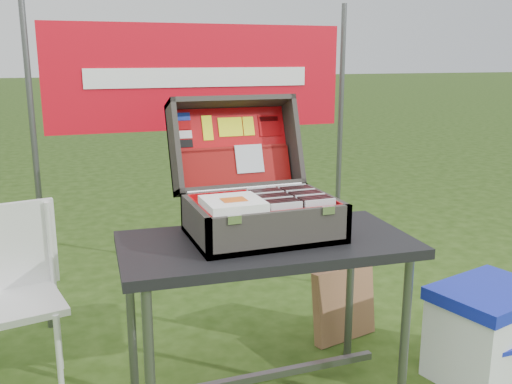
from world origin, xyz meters
name	(u,v)px	position (x,y,z in m)	size (l,w,h in m)	color
table	(266,323)	(-0.01, 0.08, 0.36)	(1.14, 0.57, 0.71)	black
table_top	(267,245)	(-0.01, 0.08, 0.69)	(1.14, 0.57, 0.04)	black
table_leg_fl	(150,380)	(-0.52, -0.15, 0.34)	(0.04, 0.04, 0.67)	#59595B
table_leg_fr	(405,332)	(0.50, -0.15, 0.34)	(0.04, 0.04, 0.67)	#59595B
table_leg_bl	(132,324)	(-0.52, 0.30, 0.34)	(0.04, 0.04, 0.67)	#59595B
table_leg_br	(350,290)	(0.50, 0.30, 0.34)	(0.04, 0.04, 0.67)	#59595B
table_brace	(266,375)	(-0.01, 0.08, 0.12)	(0.99, 0.03, 0.03)	#59595B
suitcase	(258,171)	(-0.01, 0.18, 0.97)	(0.57, 0.57, 0.51)	#433F38
suitcase_base_bottom	(263,234)	(-0.01, 0.12, 0.72)	(0.57, 0.41, 0.02)	#433F38
suitcase_base_wall_front	(281,231)	(-0.01, -0.07, 0.79)	(0.57, 0.02, 0.15)	#433F38
suitcase_base_wall_back	(247,206)	(-0.01, 0.32, 0.79)	(0.57, 0.02, 0.15)	#433F38
suitcase_base_wall_left	(195,225)	(-0.28, 0.12, 0.79)	(0.02, 0.41, 0.15)	#433F38
suitcase_base_wall_right	(325,212)	(0.26, 0.12, 0.79)	(0.02, 0.41, 0.15)	#433F38
suitcase_liner_floor	(263,230)	(-0.01, 0.12, 0.74)	(0.52, 0.36, 0.01)	red
suitcase_latch_left	(234,220)	(-0.19, -0.08, 0.85)	(0.05, 0.01, 0.03)	silver
suitcase_latch_right	(328,210)	(0.17, -0.08, 0.85)	(0.05, 0.01, 0.03)	silver
suitcase_hinge	(246,188)	(-0.01, 0.33, 0.86)	(0.02, 0.02, 0.51)	silver
suitcase_lid_back	(231,148)	(-0.01, 0.53, 1.01)	(0.57, 0.41, 0.02)	#433F38
suitcase_lid_rim_far	(231,102)	(-0.01, 0.53, 1.21)	(0.57, 0.02, 0.15)	#433F38
suitcase_lid_rim_near	(240,188)	(-0.01, 0.40, 0.85)	(0.57, 0.02, 0.15)	#433F38
suitcase_lid_rim_left	(174,148)	(-0.28, 0.47, 1.03)	(0.02, 0.41, 0.15)	#433F38
suitcase_lid_rim_right	(292,142)	(0.26, 0.47, 1.03)	(0.02, 0.41, 0.15)	#433F38
suitcase_lid_liner	(232,147)	(-0.01, 0.51, 1.01)	(0.52, 0.36, 0.01)	red
suitcase_liner_wall_front	(280,227)	(-0.01, -0.05, 0.80)	(0.52, 0.01, 0.13)	red
suitcase_liner_wall_back	(248,204)	(-0.01, 0.30, 0.80)	(0.52, 0.01, 0.13)	red
suitcase_liner_wall_left	(199,221)	(-0.27, 0.12, 0.80)	(0.01, 0.36, 0.13)	red
suitcase_liner_wall_right	(322,209)	(0.25, 0.12, 0.80)	(0.01, 0.36, 0.13)	red
suitcase_lid_pocket	(236,167)	(-0.01, 0.47, 0.93)	(0.50, 0.16, 0.03)	maroon
suitcase_pocket_edge	(234,149)	(-0.01, 0.49, 1.01)	(0.49, 0.02, 0.02)	maroon
suitcase_pocket_cd	(249,159)	(0.05, 0.46, 0.96)	(0.13, 0.13, 0.01)	silver
lid_sticker_cc_a	(184,117)	(-0.22, 0.56, 1.15)	(0.06, 0.03, 0.00)	#1933B2
lid_sticker_cc_b	(185,126)	(-0.22, 0.54, 1.11)	(0.06, 0.03, 0.00)	#A80306
lid_sticker_cc_c	(186,135)	(-0.22, 0.53, 1.08)	(0.06, 0.03, 0.00)	white
lid_sticker_cc_d	(187,144)	(-0.22, 0.52, 1.04)	(0.06, 0.03, 0.00)	black
lid_card_neon_tall	(207,128)	(-0.11, 0.54, 1.10)	(0.05, 0.11, 0.00)	#EBF217
lid_card_neon_main	(230,127)	(-0.01, 0.54, 1.10)	(0.11, 0.09, 0.00)	#EBF217
lid_card_neon_small	(249,126)	(0.08, 0.54, 1.10)	(0.05, 0.09, 0.00)	#EBF217
lid_sticker_band	(269,125)	(0.18, 0.54, 1.10)	(0.10, 0.10, 0.00)	#A80306
lid_sticker_band_bar	(269,119)	(0.18, 0.55, 1.13)	(0.09, 0.02, 0.00)	black
cd_left_0	(287,222)	(0.03, -0.03, 0.81)	(0.13, 0.01, 0.14)	silver
cd_left_1	(284,220)	(0.03, -0.01, 0.81)	(0.13, 0.01, 0.14)	black
cd_left_2	(282,218)	(0.03, 0.01, 0.81)	(0.13, 0.01, 0.14)	black
cd_left_3	(280,217)	(0.03, 0.04, 0.81)	(0.13, 0.01, 0.14)	black
cd_left_4	(277,215)	(0.03, 0.06, 0.81)	(0.13, 0.01, 0.14)	silver
cd_left_5	(275,214)	(0.03, 0.08, 0.81)	(0.13, 0.01, 0.14)	black
cd_left_6	(273,212)	(0.03, 0.10, 0.81)	(0.13, 0.01, 0.14)	black
cd_left_7	(271,211)	(0.03, 0.12, 0.81)	(0.13, 0.01, 0.14)	black
cd_left_8	(269,210)	(0.03, 0.15, 0.81)	(0.13, 0.01, 0.14)	silver
cd_left_9	(267,208)	(0.03, 0.17, 0.81)	(0.13, 0.01, 0.14)	black
cd_left_10	(265,207)	(0.03, 0.19, 0.81)	(0.13, 0.01, 0.14)	black
cd_left_11	(263,206)	(0.03, 0.21, 0.81)	(0.13, 0.01, 0.14)	black
cd_left_12	(261,204)	(0.03, 0.24, 0.81)	(0.13, 0.01, 0.14)	silver
cd_right_0	(320,218)	(0.16, -0.03, 0.81)	(0.13, 0.01, 0.14)	silver
cd_right_1	(317,217)	(0.16, -0.01, 0.81)	(0.13, 0.01, 0.14)	black
cd_right_2	(315,215)	(0.16, 0.01, 0.81)	(0.13, 0.01, 0.14)	black
cd_right_3	(312,214)	(0.16, 0.04, 0.81)	(0.13, 0.01, 0.14)	black
cd_right_4	(310,212)	(0.16, 0.06, 0.81)	(0.13, 0.01, 0.14)	silver
cd_right_5	(307,211)	(0.16, 0.08, 0.81)	(0.13, 0.01, 0.14)	black
cd_right_6	(305,209)	(0.16, 0.10, 0.81)	(0.13, 0.01, 0.14)	black
cd_right_7	(303,208)	(0.16, 0.12, 0.81)	(0.13, 0.01, 0.14)	black
cd_right_8	(300,207)	(0.16, 0.15, 0.81)	(0.13, 0.01, 0.14)	silver
cd_right_9	(298,205)	(0.16, 0.17, 0.81)	(0.13, 0.01, 0.14)	black
cd_right_10	(296,204)	(0.16, 0.19, 0.81)	(0.13, 0.01, 0.14)	black
cd_right_11	(294,203)	(0.16, 0.21, 0.81)	(0.13, 0.01, 0.14)	black
cd_right_12	(292,202)	(0.16, 0.24, 0.81)	(0.13, 0.01, 0.14)	silver
songbook_0	(233,207)	(-0.16, 0.05, 0.87)	(0.21, 0.21, 0.01)	white
songbook_1	(233,205)	(-0.16, 0.05, 0.87)	(0.21, 0.21, 0.01)	white
songbook_2	(233,204)	(-0.16, 0.05, 0.88)	(0.21, 0.21, 0.01)	white
songbook_3	(233,203)	(-0.16, 0.05, 0.88)	(0.21, 0.21, 0.01)	white
songbook_4	(233,201)	(-0.16, 0.05, 0.89)	(0.21, 0.21, 0.01)	white
songbook_5	(233,200)	(-0.16, 0.05, 0.89)	(0.21, 0.21, 0.01)	white
songbook_graphic	(234,200)	(-0.16, 0.04, 0.89)	(0.09, 0.07, 0.00)	#D85919
cooler	(487,333)	(0.98, -0.07, 0.21)	(0.48, 0.37, 0.43)	white
cooler_body	(486,338)	(0.98, -0.07, 0.18)	(0.46, 0.34, 0.37)	white
cooler_lid	(491,294)	(0.98, -0.07, 0.40)	(0.48, 0.37, 0.06)	#1422A7
chair	(15,307)	(-0.96, 0.48, 0.40)	(0.36, 0.40, 0.80)	silver
chair_seat	(15,305)	(-0.96, 0.48, 0.41)	(0.36, 0.36, 0.03)	silver
chair_backrest	(12,246)	(-0.96, 0.66, 0.61)	(0.36, 0.03, 0.38)	silver
chair_leg_fr	(60,362)	(-0.81, 0.33, 0.20)	(0.02, 0.02, 0.41)	silver
chair_leg_br	(58,328)	(-0.81, 0.64, 0.20)	(0.02, 0.02, 0.41)	silver
chair_upright_right	(50,244)	(-0.81, 0.66, 0.60)	(0.02, 0.02, 0.38)	silver
cardboard_box	(344,303)	(0.56, 0.46, 0.19)	(0.36, 0.06, 0.37)	#936244
banner_post_left	(37,171)	(-0.85, 1.10, 0.85)	(0.03, 0.03, 1.70)	#59595B
banner_post_right	(339,152)	(0.85, 1.10, 0.85)	(0.03, 0.03, 1.70)	#59595B
banner	(200,77)	(0.00, 1.09, 1.30)	(1.60, 0.01, 0.55)	red
banner_text	(201,77)	(0.00, 1.08, 1.30)	(1.20, 0.00, 0.10)	white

